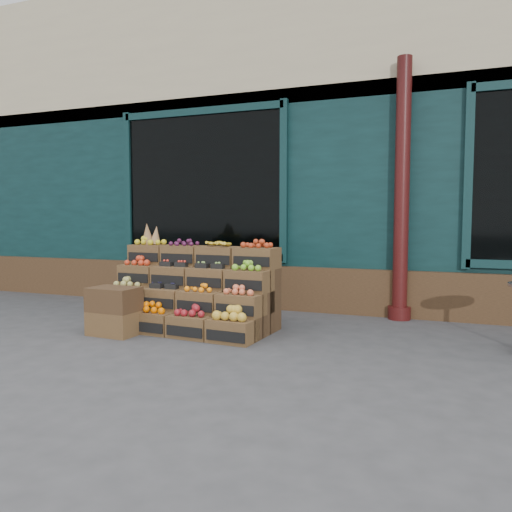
% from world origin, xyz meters
% --- Properties ---
extents(ground, '(60.00, 60.00, 0.00)m').
position_xyz_m(ground, '(0.00, 0.00, 0.00)').
color(ground, '#39393B').
rests_on(ground, ground).
extents(shop_facade, '(12.00, 6.24, 4.80)m').
position_xyz_m(shop_facade, '(0.00, 5.11, 2.40)').
color(shop_facade, black).
rests_on(shop_facade, ground).
extents(crate_display, '(1.98, 1.07, 1.20)m').
position_xyz_m(crate_display, '(-0.99, 0.70, 0.37)').
color(crate_display, '#523920').
rests_on(crate_display, ground).
extents(spare_crates, '(0.53, 0.38, 0.52)m').
position_xyz_m(spare_crates, '(-1.61, 0.09, 0.26)').
color(spare_crates, '#523920').
rests_on(spare_crates, ground).
extents(shopkeeper, '(0.80, 0.56, 2.07)m').
position_xyz_m(shopkeeper, '(-2.00, 2.82, 1.04)').
color(shopkeeper, '#134515').
rests_on(shopkeeper, ground).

